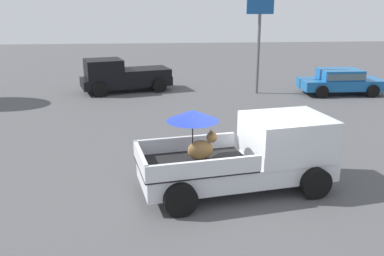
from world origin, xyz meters
TOP-DOWN VIEW (x-y plane):
  - ground_plane at (0.00, 0.00)m, footprint 80.00×80.00m
  - pickup_truck_main at (0.42, 0.09)m, footprint 5.30×2.96m
  - pickup_truck_red at (-3.86, 12.92)m, footprint 5.11×3.18m
  - parked_sedan_near at (7.71, 11.20)m, footprint 4.31×2.01m
  - motel_sign at (3.36, 11.84)m, footprint 1.40×0.16m

SIDE VIEW (x-z plane):
  - ground_plane at x=0.00m, z-range 0.00..0.00m
  - parked_sedan_near at x=7.71m, z-range 0.08..1.41m
  - pickup_truck_red at x=-3.86m, z-range -0.03..1.77m
  - pickup_truck_main at x=0.42m, z-range -0.12..2.06m
  - motel_sign at x=3.36m, z-range 1.03..6.06m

